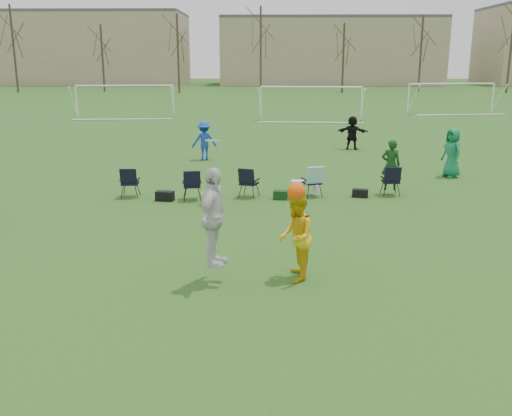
{
  "coord_description": "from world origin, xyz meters",
  "views": [
    {
      "loc": [
        0.74,
        -9.93,
        4.27
      ],
      "look_at": [
        0.54,
        1.67,
        1.25
      ],
      "focal_mm": 40.0,
      "sensor_mm": 36.0,
      "label": 1
    }
  ],
  "objects_px": {
    "center_contest": "(256,227)",
    "goal_mid": "(311,94)",
    "fielder_green_far": "(452,153)",
    "fielder_blue": "(204,141)",
    "goal_right": "(452,90)",
    "fielder_black": "(352,133)",
    "goal_left": "(125,92)"
  },
  "relations": [
    {
      "from": "goal_mid",
      "to": "goal_right",
      "type": "height_order",
      "value": "same"
    },
    {
      "from": "goal_mid",
      "to": "center_contest",
      "type": "bearing_deg",
      "value": -92.26
    },
    {
      "from": "fielder_blue",
      "to": "goal_right",
      "type": "relative_size",
      "value": 0.23
    },
    {
      "from": "fielder_black",
      "to": "goal_left",
      "type": "relative_size",
      "value": 0.22
    },
    {
      "from": "center_contest",
      "to": "goal_left",
      "type": "xyz_separation_m",
      "value": [
        -10.56,
        33.32,
        0.79
      ]
    },
    {
      "from": "fielder_black",
      "to": "fielder_blue",
      "type": "bearing_deg",
      "value": 43.57
    },
    {
      "from": "fielder_black",
      "to": "goal_left",
      "type": "xyz_separation_m",
      "value": [
        -14.99,
        15.9,
        1.1
      ]
    },
    {
      "from": "fielder_green_far",
      "to": "fielder_black",
      "type": "xyz_separation_m",
      "value": [
        -2.72,
        6.83,
        -0.1
      ]
    },
    {
      "from": "center_contest",
      "to": "goal_mid",
      "type": "distance_m",
      "value": 31.52
    },
    {
      "from": "fielder_black",
      "to": "fielder_green_far",
      "type": "bearing_deg",
      "value": 130.56
    },
    {
      "from": "fielder_blue",
      "to": "goal_mid",
      "type": "height_order",
      "value": "goal_mid"
    },
    {
      "from": "fielder_blue",
      "to": "goal_mid",
      "type": "xyz_separation_m",
      "value": [
        5.95,
        17.09,
        1.08
      ]
    },
    {
      "from": "fielder_green_far",
      "to": "goal_mid",
      "type": "xyz_separation_m",
      "value": [
        -3.7,
        20.73,
        1.01
      ]
    },
    {
      "from": "goal_left",
      "to": "goal_mid",
      "type": "relative_size",
      "value": 1.0
    },
    {
      "from": "goal_left",
      "to": "goal_right",
      "type": "relative_size",
      "value": 1.01
    },
    {
      "from": "fielder_blue",
      "to": "fielder_black",
      "type": "xyz_separation_m",
      "value": [
        6.94,
        3.19,
        -0.02
      ]
    },
    {
      "from": "fielder_green_far",
      "to": "fielder_black",
      "type": "distance_m",
      "value": 7.35
    },
    {
      "from": "goal_left",
      "to": "fielder_green_far",
      "type": "bearing_deg",
      "value": -57.09
    },
    {
      "from": "fielder_green_far",
      "to": "goal_mid",
      "type": "bearing_deg",
      "value": 168.77
    },
    {
      "from": "goal_mid",
      "to": "goal_right",
      "type": "xyz_separation_m",
      "value": [
        12.0,
        6.0,
        0.0
      ]
    },
    {
      "from": "center_contest",
      "to": "goal_mid",
      "type": "xyz_separation_m",
      "value": [
        3.44,
        31.32,
        0.79
      ]
    },
    {
      "from": "fielder_black",
      "to": "center_contest",
      "type": "distance_m",
      "value": 17.98
    },
    {
      "from": "goal_mid",
      "to": "goal_right",
      "type": "bearing_deg",
      "value": 30.57
    },
    {
      "from": "goal_mid",
      "to": "goal_right",
      "type": "relative_size",
      "value": 1.01
    },
    {
      "from": "goal_mid",
      "to": "goal_right",
      "type": "distance_m",
      "value": 13.42
    },
    {
      "from": "center_contest",
      "to": "goal_right",
      "type": "distance_m",
      "value": 40.4
    },
    {
      "from": "goal_right",
      "to": "goal_mid",
      "type": "bearing_deg",
      "value": -161.43
    },
    {
      "from": "fielder_green_far",
      "to": "fielder_blue",
      "type": "bearing_deg",
      "value": -132.0
    },
    {
      "from": "fielder_green_far",
      "to": "fielder_black",
      "type": "bearing_deg",
      "value": -179.68
    },
    {
      "from": "fielder_blue",
      "to": "fielder_black",
      "type": "distance_m",
      "value": 7.64
    },
    {
      "from": "fielder_blue",
      "to": "goal_right",
      "type": "bearing_deg",
      "value": -142.03
    },
    {
      "from": "fielder_blue",
      "to": "fielder_black",
      "type": "height_order",
      "value": "fielder_blue"
    }
  ]
}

